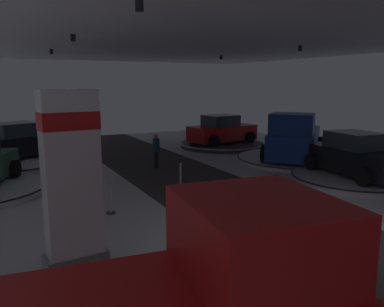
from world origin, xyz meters
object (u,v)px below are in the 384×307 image
at_px(display_platform_deep_left, 14,161).
at_px(display_car_deep_right, 222,130).
at_px(brand_sign_pylon, 72,179).
at_px(display_platform_deep_right, 222,144).
at_px(pickup_truck_far_right, 294,139).
at_px(display_platform_mid_right, 355,178).
at_px(visitor_walking_near, 156,148).
at_px(display_car_deep_left, 13,143).
at_px(display_platform_far_right, 294,159).
at_px(display_car_mid_right, 356,156).

bearing_deg(display_platform_deep_left, display_car_deep_right, -0.04).
height_order(brand_sign_pylon, display_platform_deep_left, brand_sign_pylon).
bearing_deg(display_platform_deep_right, pickup_truck_far_right, -84.27).
relative_size(display_platform_deep_right, display_platform_mid_right, 1.05).
bearing_deg(display_platform_deep_left, pickup_truck_far_right, -25.17).
distance_m(pickup_truck_far_right, visitor_walking_near, 6.79).
relative_size(brand_sign_pylon, display_car_deep_left, 0.82).
bearing_deg(visitor_walking_near, pickup_truck_far_right, -17.18).
xyz_separation_m(brand_sign_pylon, display_platform_deep_right, (11.19, 12.37, -1.80)).
bearing_deg(brand_sign_pylon, display_platform_far_right, 29.51).
xyz_separation_m(display_platform_deep_left, display_platform_far_right, (12.57, -5.58, -0.04)).
relative_size(display_car_deep_left, visitor_walking_near, 2.87).
distance_m(display_platform_deep_right, display_platform_far_right, 5.64).
xyz_separation_m(brand_sign_pylon, display_platform_deep_left, (-0.57, 12.38, -1.78)).
bearing_deg(display_platform_deep_right, display_car_deep_right, -171.85).
bearing_deg(display_car_deep_right, display_platform_deep_left, 179.96).
xyz_separation_m(brand_sign_pylon, visitor_walking_near, (5.29, 8.58, -1.05)).
bearing_deg(display_car_mid_right, brand_sign_pylon, -167.31).
bearing_deg(pickup_truck_far_right, display_car_deep_right, 96.04).
bearing_deg(display_car_mid_right, visitor_walking_near, 135.14).
xyz_separation_m(display_car_deep_left, display_platform_far_right, (12.54, -5.59, -0.94)).
height_order(display_platform_deep_right, display_car_mid_right, display_car_mid_right).
xyz_separation_m(display_platform_deep_right, display_car_mid_right, (0.16, -9.82, 0.89)).
distance_m(display_platform_deep_right, display_car_deep_right, 0.88).
bearing_deg(display_car_mid_right, display_platform_deep_left, 140.50).
height_order(display_car_deep_left, pickup_truck_far_right, pickup_truck_far_right).
bearing_deg(display_platform_far_right, display_platform_mid_right, -98.80).
height_order(display_platform_deep_right, display_platform_far_right, display_platform_deep_right).
relative_size(display_car_deep_right, display_car_mid_right, 1.01).
bearing_deg(pickup_truck_far_right, display_platform_deep_right, 95.73).
height_order(display_car_deep_left, visitor_walking_near, display_car_deep_left).
bearing_deg(display_car_deep_right, display_platform_mid_right, -88.91).
xyz_separation_m(brand_sign_pylon, display_car_deep_left, (-0.54, 12.39, -0.88)).
bearing_deg(display_platform_far_right, visitor_walking_near, 165.10).
distance_m(display_platform_deep_left, visitor_walking_near, 7.01).
height_order(display_car_deep_right, display_platform_deep_left, display_car_deep_right).
bearing_deg(display_platform_far_right, display_platform_deep_right, 98.35).
distance_m(pickup_truck_far_right, display_car_mid_right, 4.05).
height_order(display_platform_deep_left, display_car_deep_left, display_car_deep_left).
height_order(pickup_truck_far_right, visitor_walking_near, pickup_truck_far_right).
height_order(display_car_deep_right, display_car_deep_left, display_car_deep_left).
height_order(display_car_deep_left, display_platform_far_right, display_car_deep_left).
relative_size(display_platform_far_right, visitor_walking_near, 3.57).
bearing_deg(visitor_walking_near, display_car_mid_right, -44.86).
bearing_deg(display_car_deep_left, display_car_deep_right, -0.10).
bearing_deg(display_car_deep_right, pickup_truck_far_right, -83.96).
xyz_separation_m(display_car_deep_right, visitor_walking_near, (-5.87, -3.79, -0.12)).
bearing_deg(display_platform_deep_left, visitor_walking_near, -32.93).
xyz_separation_m(display_car_deep_right, display_platform_far_right, (0.85, -5.57, -0.89)).
relative_size(brand_sign_pylon, display_platform_far_right, 0.66).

